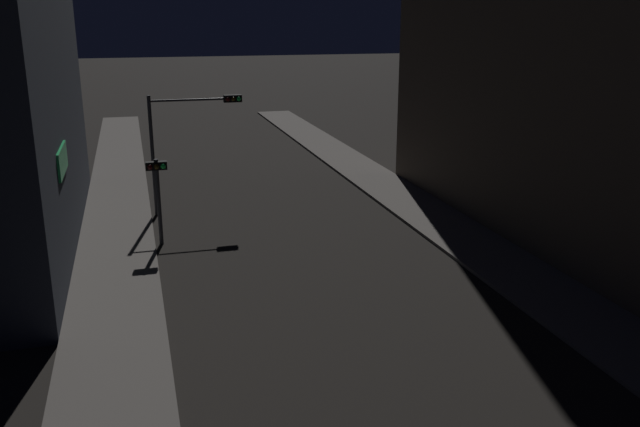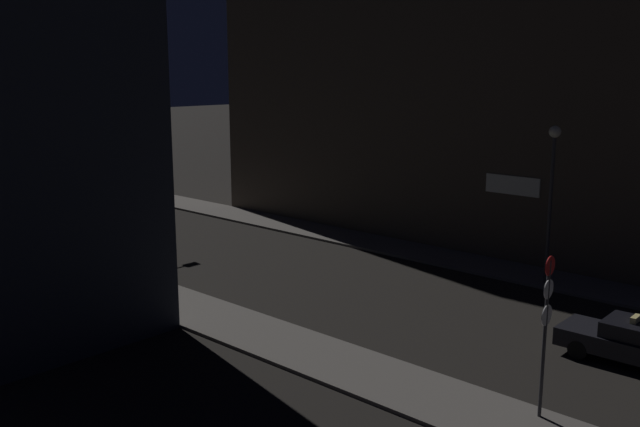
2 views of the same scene
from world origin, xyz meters
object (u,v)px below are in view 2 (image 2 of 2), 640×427
object	(u,v)px
sign_pole_left	(546,322)
traffic_light_overhead	(111,177)
taxi	(632,342)
street_lamp_near_block	(552,176)
traffic_light_left_kerb	(132,220)

from	to	relation	value
sign_pole_left	traffic_light_overhead	bearing A→B (deg)	84.76
taxi	sign_pole_left	size ratio (longest dim) A/B	1.00
sign_pole_left	street_lamp_near_block	xyz separation A→B (m)	(11.66, 5.32, 2.07)
taxi	traffic_light_overhead	distance (m)	25.82
sign_pole_left	street_lamp_near_block	world-z (taller)	street_lamp_near_block
taxi	traffic_light_overhead	world-z (taller)	traffic_light_overhead
traffic_light_left_kerb	street_lamp_near_block	size ratio (longest dim) A/B	0.49
taxi	traffic_light_overhead	bearing A→B (deg)	97.37
traffic_light_overhead	street_lamp_near_block	world-z (taller)	street_lamp_near_block
traffic_light_overhead	taxi	bearing A→B (deg)	-82.63
traffic_light_left_kerb	sign_pole_left	size ratio (longest dim) A/B	0.75
taxi	traffic_light_left_kerb	size ratio (longest dim) A/B	1.32
sign_pole_left	street_lamp_near_block	size ratio (longest dim) A/B	0.65
taxi	traffic_light_overhead	xyz separation A→B (m)	(-3.29, 25.41, 3.12)
sign_pole_left	taxi	bearing A→B (deg)	-4.65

